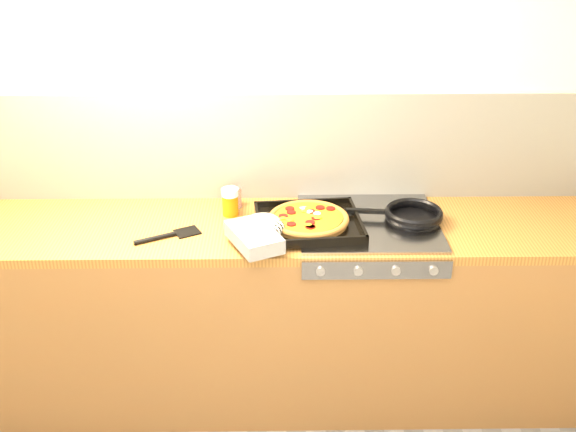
{
  "coord_description": "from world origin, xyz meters",
  "views": [
    {
      "loc": [
        0.06,
        -1.51,
        2.22
      ],
      "look_at": [
        0.1,
        1.08,
        0.95
      ],
      "focal_mm": 42.0,
      "sensor_mm": 36.0,
      "label": 1
    }
  ],
  "objects_px": {
    "frying_pan": "(412,215)",
    "juice_glass": "(230,202)",
    "pizza_on_tray": "(293,224)",
    "tomato_can": "(234,197)"
  },
  "relations": [
    {
      "from": "frying_pan",
      "to": "tomato_can",
      "type": "height_order",
      "value": "tomato_can"
    },
    {
      "from": "tomato_can",
      "to": "juice_glass",
      "type": "xyz_separation_m",
      "value": [
        -0.01,
        -0.08,
        0.02
      ]
    },
    {
      "from": "tomato_can",
      "to": "frying_pan",
      "type": "bearing_deg",
      "value": -12.57
    },
    {
      "from": "frying_pan",
      "to": "juice_glass",
      "type": "relative_size",
      "value": 3.44
    },
    {
      "from": "frying_pan",
      "to": "juice_glass",
      "type": "distance_m",
      "value": 0.8
    },
    {
      "from": "pizza_on_tray",
      "to": "tomato_can",
      "type": "distance_m",
      "value": 0.38
    },
    {
      "from": "juice_glass",
      "to": "pizza_on_tray",
      "type": "bearing_deg",
      "value": -34.07
    },
    {
      "from": "tomato_can",
      "to": "juice_glass",
      "type": "height_order",
      "value": "juice_glass"
    },
    {
      "from": "frying_pan",
      "to": "juice_glass",
      "type": "xyz_separation_m",
      "value": [
        -0.8,
        0.09,
        0.03
      ]
    },
    {
      "from": "pizza_on_tray",
      "to": "juice_glass",
      "type": "xyz_separation_m",
      "value": [
        -0.28,
        0.19,
        0.02
      ]
    }
  ]
}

